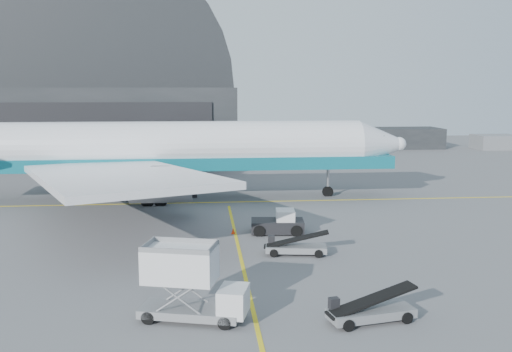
{
  "coord_description": "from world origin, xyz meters",
  "views": [
    {
      "loc": [
        -2.62,
        -39.09,
        11.95
      ],
      "look_at": [
        1.93,
        8.8,
        4.5
      ],
      "focal_mm": 40.0,
      "sensor_mm": 36.0,
      "label": 1
    }
  ],
  "objects": [
    {
      "name": "catering_truck",
      "position": [
        -3.37,
        -10.68,
        1.94
      ],
      "size": [
        5.91,
        3.41,
        3.83
      ],
      "rotation": [
        0.0,
        0.0,
        -0.26
      ],
      "color": "gray",
      "rests_on": "ground"
    },
    {
      "name": "belt_loader_a",
      "position": [
        5.88,
        -11.84,
        0.57
      ],
      "size": [
        4.91,
        2.42,
        1.83
      ],
      "rotation": [
        0.0,
        0.0,
        0.2
      ],
      "color": "gray",
      "rests_on": "ground"
    },
    {
      "name": "taxi_lines",
      "position": [
        0.0,
        12.67,
        0.01
      ],
      "size": [
        80.0,
        42.12,
        0.02
      ],
      "color": "gold",
      "rests_on": "ground"
    },
    {
      "name": "ground",
      "position": [
        0.0,
        0.0,
        0.0
      ],
      "size": [
        200.0,
        200.0,
        0.0
      ],
      "primitive_type": "plane",
      "color": "#565659",
      "rests_on": "ground"
    },
    {
      "name": "belt_loader_b",
      "position": [
        3.98,
        0.4,
        0.55
      ],
      "size": [
        4.75,
        2.15,
        1.78
      ],
      "rotation": [
        0.0,
        0.0,
        -0.14
      ],
      "color": "gray",
      "rests_on": "ground"
    },
    {
      "name": "distant_bldg_b",
      "position": [
        55.0,
        68.0,
        0.0
      ],
      "size": [
        8.0,
        6.0,
        2.8
      ],
      "primitive_type": "cube",
      "color": "gray",
      "rests_on": "ground"
    },
    {
      "name": "distant_bldg_a",
      "position": [
        38.0,
        72.0,
        0.0
      ],
      "size": [
        14.0,
        8.0,
        4.0
      ],
      "primitive_type": "cube",
      "color": "black",
      "rests_on": "ground"
    },
    {
      "name": "traffic_cone",
      "position": [
        -0.17,
        6.75,
        0.23
      ],
      "size": [
        0.33,
        0.33,
        0.47
      ],
      "color": "#EE3107",
      "rests_on": "ground"
    },
    {
      "name": "pushback_tug",
      "position": [
        3.65,
        6.73,
        0.75
      ],
      "size": [
        4.53,
        2.9,
        2.01
      ],
      "rotation": [
        0.0,
        0.0,
        -0.09
      ],
      "color": "black",
      "rests_on": "ground"
    },
    {
      "name": "hangar",
      "position": [
        -22.0,
        64.95,
        9.54
      ],
      "size": [
        50.0,
        28.3,
        28.0
      ],
      "color": "black",
      "rests_on": "ground"
    },
    {
      "name": "airliner",
      "position": [
        -7.65,
        22.36,
        5.45
      ],
      "size": [
        55.49,
        53.81,
        19.47
      ],
      "color": "white",
      "rests_on": "ground"
    }
  ]
}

